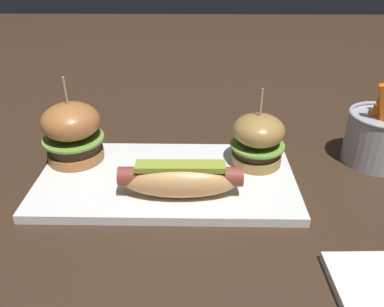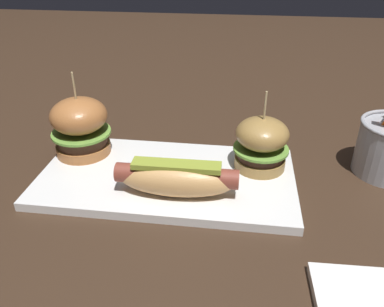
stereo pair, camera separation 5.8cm
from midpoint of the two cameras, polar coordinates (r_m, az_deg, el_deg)
ground_plane at (r=0.62m, az=-0.99°, el=-4.20°), size 3.00×3.00×0.00m
platter_main at (r=0.61m, az=-0.99°, el=-3.66°), size 0.40×0.21×0.01m
hot_dog at (r=0.55m, az=0.75°, el=-3.72°), size 0.18×0.06×0.05m
slider_left at (r=0.66m, az=-13.86°, el=3.93°), size 0.10×0.10×0.14m
slider_right at (r=0.62m, az=12.93°, el=1.43°), size 0.09×0.09×0.13m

